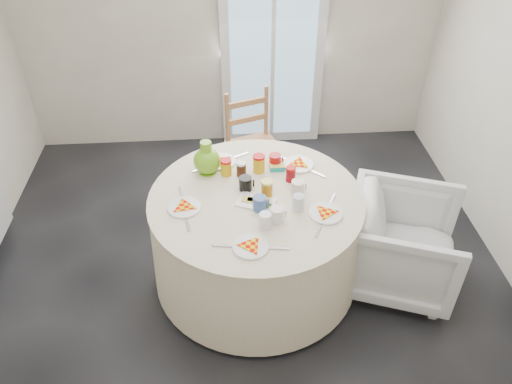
{
  "coord_description": "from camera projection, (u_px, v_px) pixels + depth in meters",
  "views": [
    {
      "loc": [
        -0.1,
        -2.62,
        2.86
      ],
      "look_at": [
        0.1,
        0.01,
        0.8
      ],
      "focal_mm": 35.0,
      "sensor_mm": 36.0,
      "label": 1
    }
  ],
  "objects": [
    {
      "name": "place_settings",
      "position": [
        256.0,
        195.0,
        3.36
      ],
      "size": [
        1.47,
        1.47,
        0.02
      ],
      "primitive_type": null,
      "rotation": [
        0.0,
        0.0,
        0.28
      ],
      "color": "silver",
      "rests_on": "table"
    },
    {
      "name": "wooden_chair",
      "position": [
        255.0,
        148.0,
        4.38
      ],
      "size": [
        0.54,
        0.52,
        0.96
      ],
      "primitive_type": null,
      "rotation": [
        0.0,
        0.0,
        0.33
      ],
      "color": "#9B6D48",
      "rests_on": "floor"
    },
    {
      "name": "butter_tub",
      "position": [
        277.0,
        166.0,
        3.61
      ],
      "size": [
        0.11,
        0.08,
        0.04
      ],
      "primitive_type": "cube",
      "rotation": [
        0.0,
        0.0,
        -0.0
      ],
      "color": "#119C9A",
      "rests_on": "table"
    },
    {
      "name": "jar_cluster",
      "position": [
        257.0,
        170.0,
        3.51
      ],
      "size": [
        0.53,
        0.3,
        0.15
      ],
      "primitive_type": null,
      "rotation": [
        0.0,
        0.0,
        0.08
      ],
      "color": "#AD7224",
      "rests_on": "table"
    },
    {
      "name": "glass_door",
      "position": [
        273.0,
        44.0,
        4.73
      ],
      "size": [
        1.0,
        0.08,
        2.1
      ],
      "primitive_type": "cube",
      "color": "silver",
      "rests_on": "floor"
    },
    {
      "name": "table",
      "position": [
        256.0,
        238.0,
        3.6
      ],
      "size": [
        1.51,
        1.51,
        0.76
      ],
      "primitive_type": "cylinder",
      "color": "#F1E9CB",
      "rests_on": "floor"
    },
    {
      "name": "armchair",
      "position": [
        403.0,
        241.0,
        3.56
      ],
      "size": [
        0.94,
        0.97,
        0.79
      ],
      "primitive_type": "imported",
      "rotation": [
        0.0,
        0.0,
        1.22
      ],
      "color": "silver",
      "rests_on": "floor"
    },
    {
      "name": "wall_back",
      "position": [
        230.0,
        17.0,
        4.59
      ],
      "size": [
        4.0,
        0.02,
        2.6
      ],
      "primitive_type": "cube",
      "color": "#BCB5A3",
      "rests_on": "floor"
    },
    {
      "name": "green_pitcher",
      "position": [
        207.0,
        159.0,
        3.53
      ],
      "size": [
        0.22,
        0.22,
        0.25
      ],
      "primitive_type": null,
      "rotation": [
        0.0,
        0.0,
        0.17
      ],
      "color": "#65A919",
      "rests_on": "table"
    },
    {
      "name": "floor",
      "position": [
        243.0,
        275.0,
        3.82
      ],
      "size": [
        4.0,
        4.0,
        0.0
      ],
      "primitive_type": "plane",
      "color": "black",
      "rests_on": "ground"
    },
    {
      "name": "mugs_glasses",
      "position": [
        273.0,
        193.0,
        3.32
      ],
      "size": [
        0.87,
        0.87,
        0.12
      ],
      "primitive_type": null,
      "rotation": [
        0.0,
        0.0,
        -0.39
      ],
      "color": "#969696",
      "rests_on": "table"
    },
    {
      "name": "cheese_platter",
      "position": [
        256.0,
        201.0,
        3.31
      ],
      "size": [
        0.29,
        0.24,
        0.03
      ],
      "primitive_type": null,
      "rotation": [
        0.0,
        0.0,
        -0.41
      ],
      "color": "silver",
      "rests_on": "table"
    }
  ]
}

